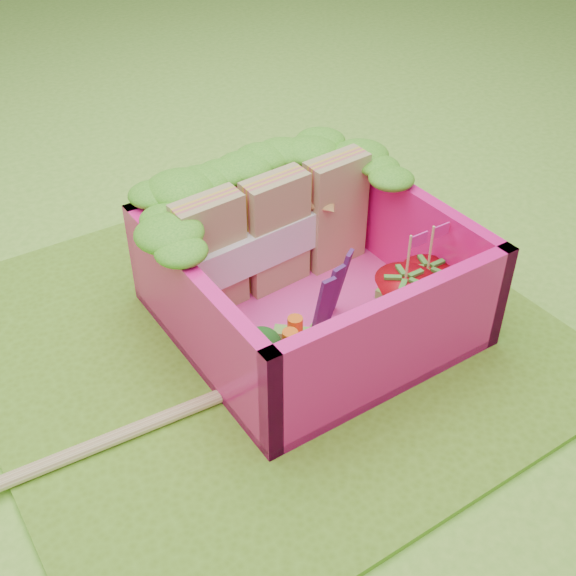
# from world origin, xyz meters

# --- Properties ---
(ground) EXTENTS (14.00, 14.00, 0.00)m
(ground) POSITION_xyz_m (0.00, 0.00, 0.00)
(ground) COLOR #71BB34
(ground) RESTS_ON ground
(placemat) EXTENTS (2.60, 2.60, 0.03)m
(placemat) POSITION_xyz_m (0.00, 0.00, 0.01)
(placemat) COLOR #609621
(placemat) RESTS_ON ground
(bento_floor) EXTENTS (1.30, 1.30, 0.05)m
(bento_floor) POSITION_xyz_m (0.26, -0.06, 0.06)
(bento_floor) COLOR #FF41AA
(bento_floor) RESTS_ON placemat
(bento_box) EXTENTS (1.30, 1.30, 0.55)m
(bento_box) POSITION_xyz_m (0.26, -0.06, 0.31)
(bento_box) COLOR #FF1584
(bento_box) RESTS_ON placemat
(lettuce_ruffle) EXTENTS (1.43, 0.77, 0.11)m
(lettuce_ruffle) POSITION_xyz_m (0.26, 0.40, 0.64)
(lettuce_ruffle) COLOR #298B19
(lettuce_ruffle) RESTS_ON bento_box
(sandwich_stack) EXTENTS (1.11, 0.26, 0.61)m
(sandwich_stack) POSITION_xyz_m (0.26, 0.24, 0.38)
(sandwich_stack) COLOR #A38456
(sandwich_stack) RESTS_ON bento_floor
(broccoli) EXTENTS (0.31, 0.31, 0.25)m
(broccoli) POSITION_xyz_m (-0.23, -0.40, 0.26)
(broccoli) COLOR #689E4C
(broccoli) RESTS_ON bento_floor
(carrot_sticks) EXTENTS (0.15, 0.15, 0.26)m
(carrot_sticks) POSITION_xyz_m (-0.03, -0.35, 0.20)
(carrot_sticks) COLOR orange
(carrot_sticks) RESTS_ON bento_floor
(purple_wedges) EXTENTS (0.26, 0.15, 0.38)m
(purple_wedges) POSITION_xyz_m (0.27, -0.22, 0.27)
(purple_wedges) COLOR #421959
(purple_wedges) RESTS_ON bento_floor
(strawberry_left) EXTENTS (0.29, 0.29, 0.53)m
(strawberry_left) POSITION_xyz_m (0.55, -0.40, 0.23)
(strawberry_left) COLOR red
(strawberry_left) RESTS_ON bento_floor
(strawberry_right) EXTENTS (0.25, 0.25, 0.49)m
(strawberry_right) POSITION_xyz_m (0.73, -0.36, 0.21)
(strawberry_right) COLOR red
(strawberry_right) RESTS_ON bento_floor
(snap_peas) EXTENTS (0.94, 0.54, 0.05)m
(snap_peas) POSITION_xyz_m (0.53, -0.29, 0.11)
(snap_peas) COLOR #6FC03C
(snap_peas) RESTS_ON bento_floor
(chopsticks) EXTENTS (2.22, 0.20, 0.05)m
(chopsticks) POSITION_xyz_m (-0.88, -0.27, 0.05)
(chopsticks) COLOR tan
(chopsticks) RESTS_ON placemat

